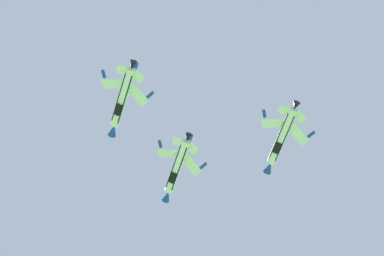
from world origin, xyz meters
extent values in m
cylinder|color=white|center=(-46.06, 56.87, 125.02)|extent=(10.58, 8.62, 1.70)
cube|color=black|center=(-46.17, 56.72, 124.59)|extent=(8.92, 7.29, 0.94)
cone|color=#1938A8|center=(-51.74, 61.20, 125.02)|extent=(2.86, 2.70, 1.56)
cone|color=black|center=(-40.68, 52.78, 125.02)|extent=(2.10, 2.05, 1.36)
ellipsoid|color=#192333|center=(-48.00, 58.67, 125.61)|extent=(3.42, 3.09, 1.45)
cube|color=black|center=(-47.97, 57.92, 124.28)|extent=(2.56, 2.40, 1.21)
cube|color=white|center=(-46.16, 53.89, 125.98)|extent=(4.37, 3.37, 1.85)
cube|color=#1938A8|center=(-46.44, 51.68, 126.81)|extent=(1.22, 1.70, 0.44)
cube|color=white|center=(-43.26, 57.71, 123.91)|extent=(2.51, 4.19, 1.85)
cube|color=#1938A8|center=(-41.20, 58.57, 123.08)|extent=(1.67, 0.86, 0.44)
cube|color=white|center=(-42.85, 52.66, 125.63)|extent=(2.66, 2.53, 1.02)
cube|color=white|center=(-41.15, 54.89, 124.42)|extent=(2.19, 2.46, 1.02)
cube|color=#1938A8|center=(-41.80, 54.53, 126.68)|extent=(2.80, 2.54, 2.47)
cylinder|color=white|center=(-45.00, 38.63, 124.12)|extent=(10.58, 8.62, 1.70)
cube|color=black|center=(-45.09, 38.50, 123.68)|extent=(8.93, 7.30, 0.86)
cone|color=#1938A8|center=(-50.68, 42.96, 124.12)|extent=(2.86, 2.70, 1.56)
cone|color=black|center=(-39.62, 34.54, 124.12)|extent=(2.10, 2.05, 1.36)
ellipsoid|color=#192333|center=(-46.97, 40.40, 124.72)|extent=(3.40, 3.05, 1.40)
cube|color=black|center=(-46.88, 39.72, 123.36)|extent=(2.55, 2.38, 1.16)
cube|color=white|center=(-45.14, 35.61, 124.91)|extent=(4.45, 3.41, 1.59)
cube|color=#1938A8|center=(-45.45, 33.36, 125.61)|extent=(1.22, 1.70, 0.41)
cube|color=white|center=(-42.16, 39.52, 123.17)|extent=(2.52, 4.28, 1.59)
cube|color=#1938A8|center=(-40.07, 40.42, 122.47)|extent=(1.67, 0.86, 0.41)
cube|color=white|center=(-41.81, 34.39, 124.63)|extent=(2.70, 2.55, 0.88)
cube|color=white|center=(-40.07, 36.68, 123.61)|extent=(2.20, 2.50, 0.88)
cube|color=#1938A8|center=(-40.81, 36.20, 125.83)|extent=(2.71, 2.41, 2.52)
cylinder|color=white|center=(-25.76, 62.22, 123.88)|extent=(10.58, 8.62, 1.70)
cube|color=black|center=(-25.85, 62.10, 123.44)|extent=(8.93, 7.30, 0.86)
cone|color=#1938A8|center=(-31.45, 66.55, 123.88)|extent=(2.86, 2.70, 1.56)
cone|color=black|center=(-20.39, 58.13, 123.88)|extent=(2.10, 2.05, 1.36)
ellipsoid|color=#192333|center=(-27.73, 63.99, 124.48)|extent=(3.40, 3.06, 1.40)
cube|color=black|center=(-27.64, 63.32, 123.12)|extent=(2.55, 2.38, 1.16)
cube|color=white|center=(-25.90, 59.20, 124.67)|extent=(4.45, 3.41, 1.59)
cube|color=#1938A8|center=(-26.21, 56.95, 125.37)|extent=(1.22, 1.70, 0.41)
cube|color=white|center=(-22.92, 63.12, 122.93)|extent=(2.52, 4.28, 1.59)
cube|color=#1938A8|center=(-20.83, 64.02, 122.23)|extent=(1.67, 0.86, 0.41)
cube|color=white|center=(-22.57, 57.99, 124.39)|extent=(2.70, 2.55, 0.88)
cube|color=white|center=(-20.83, 60.28, 123.37)|extent=(2.20, 2.50, 0.88)
cube|color=#1938A8|center=(-21.58, 59.79, 125.59)|extent=(2.71, 2.41, 2.52)
camera|label=1|loc=(2.36, -6.21, 1.67)|focal=71.32mm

